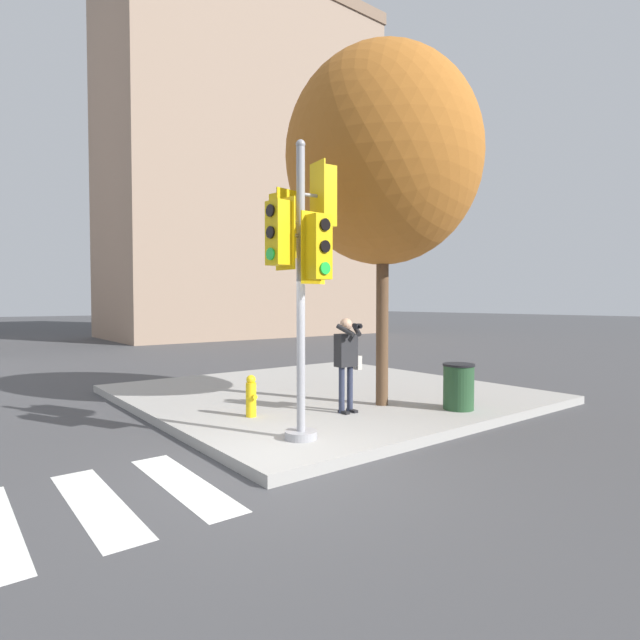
# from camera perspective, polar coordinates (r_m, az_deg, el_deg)

# --- Properties ---
(ground_plane) EXTENTS (160.00, 160.00, 0.00)m
(ground_plane) POSITION_cam_1_polar(r_m,az_deg,el_deg) (6.84, -4.61, -16.67)
(ground_plane) COLOR #424244
(sidewalk_corner) EXTENTS (8.00, 8.00, 0.17)m
(sidewalk_corner) POSITION_cam_1_polar(r_m,az_deg,el_deg) (11.56, 0.44, -8.45)
(sidewalk_corner) COLOR #9E9B96
(sidewalk_corner) RESTS_ON ground_plane
(traffic_signal_pole) EXTENTS (1.15, 1.14, 4.39)m
(traffic_signal_pole) POSITION_cam_1_polar(r_m,az_deg,el_deg) (7.36, -2.20, 8.02)
(traffic_signal_pole) COLOR #939399
(traffic_signal_pole) RESTS_ON sidewalk_corner
(person_photographer) EXTENTS (0.58, 0.54, 1.73)m
(person_photographer) POSITION_cam_1_polar(r_m,az_deg,el_deg) (9.18, 3.10, -4.11)
(person_photographer) COLOR black
(person_photographer) RESTS_ON sidewalk_corner
(street_tree) EXTENTS (3.79, 3.79, 6.93)m
(street_tree) POSITION_cam_1_polar(r_m,az_deg,el_deg) (10.24, 7.21, 17.94)
(street_tree) COLOR brown
(street_tree) RESTS_ON sidewalk_corner
(fire_hydrant) EXTENTS (0.18, 0.24, 0.74)m
(fire_hydrant) POSITION_cam_1_polar(r_m,az_deg,el_deg) (8.99, -7.88, -8.61)
(fire_hydrant) COLOR yellow
(fire_hydrant) RESTS_ON sidewalk_corner
(trash_bin) EXTENTS (0.60, 0.60, 0.87)m
(trash_bin) POSITION_cam_1_polar(r_m,az_deg,el_deg) (9.85, 15.55, -7.32)
(trash_bin) COLOR #234728
(trash_bin) RESTS_ON sidewalk_corner
(building_right) EXTENTS (17.56, 8.56, 22.22)m
(building_right) POSITION_cam_1_polar(r_m,az_deg,el_deg) (34.81, -8.54, 16.93)
(building_right) COLOR gray
(building_right) RESTS_ON ground_plane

